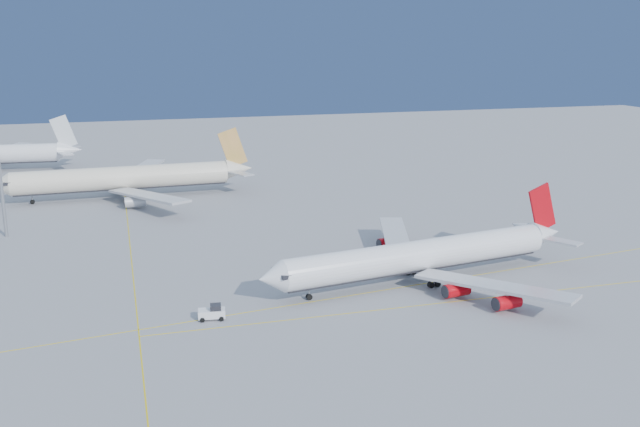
% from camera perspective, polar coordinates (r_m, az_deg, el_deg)
% --- Properties ---
extents(ground, '(500.00, 500.00, 0.00)m').
position_cam_1_polar(ground, '(123.69, 4.36, -5.17)').
color(ground, slate).
rests_on(ground, ground).
extents(taxiway_lines, '(118.86, 140.00, 0.02)m').
position_cam_1_polar(taxiway_lines, '(125.41, -2.99, -4.87)').
color(taxiway_lines, '#D5B80B').
rests_on(taxiway_lines, ground).
extents(airliner_virgin, '(59.65, 53.04, 14.75)m').
position_cam_1_polar(airliner_virgin, '(122.21, 8.38, -3.33)').
color(airliner_virgin, white).
rests_on(airliner_virgin, ground).
extents(airliner_etihad, '(65.21, 60.28, 17.03)m').
position_cam_1_polar(airliner_etihad, '(188.82, -15.09, 2.78)').
color(airliner_etihad, beige).
rests_on(airliner_etihad, ground).
extents(pushback_tug, '(4.17, 2.84, 2.22)m').
position_cam_1_polar(pushback_tug, '(107.12, -8.60, -7.83)').
color(pushback_tug, white).
rests_on(pushback_tug, ground).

